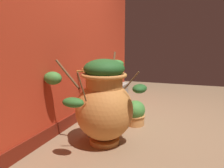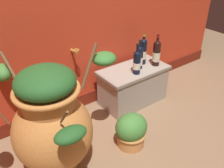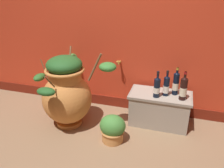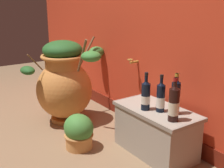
# 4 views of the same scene
# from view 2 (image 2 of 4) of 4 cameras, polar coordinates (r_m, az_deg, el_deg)

# --- Properties ---
(terracotta_urn) EXTENTS (1.08, 1.03, 0.94)m
(terracotta_urn) POSITION_cam_2_polar(r_m,az_deg,el_deg) (1.85, -13.83, -8.59)
(terracotta_urn) COLOR #CC7F3D
(terracotta_urn) RESTS_ON ground_plane
(stone_ledge) EXTENTS (0.74, 0.39, 0.41)m
(stone_ledge) POSITION_cam_2_polar(r_m,az_deg,el_deg) (2.67, 4.89, -0.08)
(stone_ledge) COLOR #9E9384
(stone_ledge) RESTS_ON ground_plane
(wine_bottle_left) EXTENTS (0.08, 0.08, 0.33)m
(wine_bottle_left) POSITION_cam_2_polar(r_m,az_deg,el_deg) (2.64, 10.27, 7.11)
(wine_bottle_left) COLOR black
(wine_bottle_left) RESTS_ON stone_ledge
(wine_bottle_middle) EXTENTS (0.07, 0.07, 0.32)m
(wine_bottle_middle) POSITION_cam_2_polar(r_m,az_deg,el_deg) (2.44, 5.79, 5.15)
(wine_bottle_middle) COLOR black
(wine_bottle_middle) RESTS_ON stone_ledge
(wine_bottle_right) EXTENTS (0.07, 0.07, 0.31)m
(wine_bottle_right) POSITION_cam_2_polar(r_m,az_deg,el_deg) (2.55, 6.40, 6.19)
(wine_bottle_right) COLOR black
(wine_bottle_right) RESTS_ON stone_ledge
(wine_bottle_back) EXTENTS (0.07, 0.07, 0.33)m
(wine_bottle_back) POSITION_cam_2_polar(r_m,az_deg,el_deg) (2.65, 7.22, 7.58)
(wine_bottle_back) COLOR black
(wine_bottle_back) RESTS_ON stone_ledge
(potted_shrub) EXTENTS (0.29, 0.26, 0.32)m
(potted_shrub) POSITION_cam_2_polar(r_m,az_deg,el_deg) (2.16, 4.46, -10.72)
(potted_shrub) COLOR #D68E4C
(potted_shrub) RESTS_ON ground_plane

